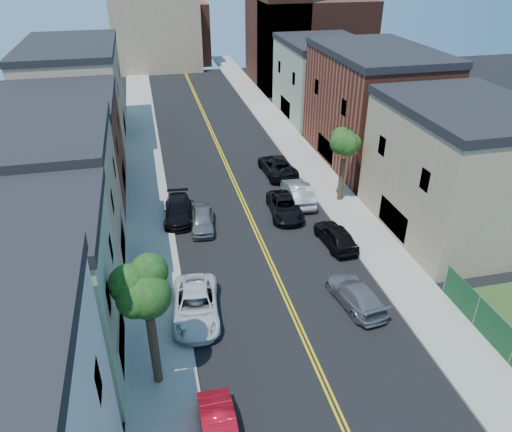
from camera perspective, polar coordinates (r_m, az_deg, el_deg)
sidewalk_left at (r=47.16m, az=-13.15°, el=5.36°), size 3.20×100.00×0.15m
sidewalk_right at (r=49.46m, az=5.51°, el=7.17°), size 3.20×100.00×0.15m
curb_left at (r=47.16m, az=-11.02°, el=5.60°), size 0.30×100.00×0.15m
curb_right at (r=48.96m, az=3.54°, el=7.01°), size 0.30×100.00×0.15m
bldg_left_palegrn at (r=25.14m, az=-26.78°, el=-9.58°), size 9.00×8.00×8.50m
bldg_left_tan_near at (r=32.45m, az=-24.03°, el=0.64°), size 9.00×10.00×9.00m
bldg_left_brick at (r=42.55m, az=-21.84°, el=7.04°), size 9.00×12.00×8.00m
bldg_left_tan_far at (r=55.54m, az=-20.44°, el=13.11°), size 9.00×16.00×9.50m
bldg_right_tan at (r=37.29m, az=22.60°, el=4.64°), size 9.00×12.00×9.00m
bldg_right_brick at (r=48.33m, az=13.59°, el=12.16°), size 9.00×14.00×10.00m
bldg_right_palegrn at (r=60.90m, az=7.76°, el=15.48°), size 9.00×12.00×8.50m
church at (r=75.01m, az=5.54°, el=20.58°), size 16.20×14.20×22.60m
backdrop_left at (r=86.28m, az=-11.72°, el=20.47°), size 14.00×8.00×12.00m
backdrop_center at (r=90.61m, az=-9.10°, el=20.46°), size 10.00×8.00×10.00m
tree_left_mid at (r=21.19m, az=-13.06°, el=-6.57°), size 5.20×5.20×9.29m
tree_right_far at (r=38.74m, az=10.55°, el=9.38°), size 4.40×4.40×8.03m
red_sedan at (r=22.51m, az=-4.28°, el=-24.12°), size 1.49×4.23×1.39m
white_pickup at (r=28.21m, az=-7.10°, el=-10.45°), size 3.15×5.82×1.55m
grey_car_left at (r=36.37m, az=-6.29°, el=-0.47°), size 2.21×4.36×1.42m
black_car_left at (r=37.91m, az=-9.22°, el=0.66°), size 2.53×5.17×1.45m
grey_car_right at (r=29.48m, az=11.68°, el=-9.06°), size 2.59×5.05×1.40m
black_car_right at (r=34.63m, az=9.40°, el=-2.28°), size 2.16×4.63×1.53m
silver_car_right at (r=40.02m, az=4.97°, el=2.78°), size 1.99×5.19×1.69m
dark_car_right_far at (r=45.00m, az=2.51°, el=5.92°), size 2.86×5.75×1.57m
black_suv_lane at (r=38.05m, az=3.43°, el=1.12°), size 2.83×5.33×1.43m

